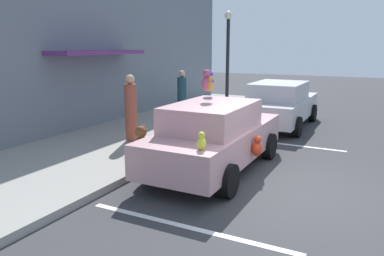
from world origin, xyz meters
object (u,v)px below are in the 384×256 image
at_px(plush_covered_car, 215,135).
at_px(pedestrian_near_shopfront, 182,96).
at_px(parked_sedan_behind, 279,104).
at_px(street_lamp_post, 228,54).
at_px(pedestrian_by_lamp, 131,110).
at_px(teddy_bear_on_sidewalk, 141,142).

bearing_deg(plush_covered_car, pedestrian_near_shopfront, 36.56).
relative_size(plush_covered_car, parked_sedan_behind, 1.01).
xyz_separation_m(street_lamp_post, pedestrian_near_shopfront, (-0.70, 1.47, -1.50)).
xyz_separation_m(pedestrian_near_shopfront, pedestrian_by_lamp, (-3.54, -0.34, 0.06)).
xyz_separation_m(street_lamp_post, pedestrian_by_lamp, (-4.23, 1.13, -1.44)).
xyz_separation_m(plush_covered_car, pedestrian_by_lamp, (0.83, 2.90, 0.22)).
height_order(street_lamp_post, pedestrian_near_shopfront, street_lamp_post).
relative_size(plush_covered_car, pedestrian_by_lamp, 2.38).
bearing_deg(teddy_bear_on_sidewalk, parked_sedan_behind, -18.48).
bearing_deg(pedestrian_near_shopfront, street_lamp_post, -64.63).
distance_m(teddy_bear_on_sidewalk, street_lamp_post, 5.70).
relative_size(teddy_bear_on_sidewalk, street_lamp_post, 0.20).
relative_size(parked_sedan_behind, teddy_bear_on_sidewalk, 5.74).
distance_m(plush_covered_car, pedestrian_by_lamp, 3.02).
bearing_deg(parked_sedan_behind, plush_covered_car, 179.17).
bearing_deg(parked_sedan_behind, teddy_bear_on_sidewalk, 161.52).
bearing_deg(teddy_bear_on_sidewalk, street_lamp_post, -0.29).
xyz_separation_m(teddy_bear_on_sidewalk, pedestrian_by_lamp, (1.12, 1.10, 0.52)).
distance_m(parked_sedan_behind, street_lamp_post, 2.51).
bearing_deg(pedestrian_by_lamp, street_lamp_post, -14.92).
bearing_deg(parked_sedan_behind, pedestrian_by_lamp, 146.47).
bearing_deg(teddy_bear_on_sidewalk, plush_covered_car, -80.95).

